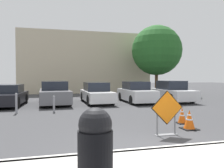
% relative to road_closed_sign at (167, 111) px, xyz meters
% --- Properties ---
extents(ground_plane, '(96.00, 96.00, 0.00)m').
position_rel_road_closed_sign_xyz_m(ground_plane, '(-1.19, 8.59, -0.76)').
color(ground_plane, '#3D3D3F').
extents(curb_lip, '(21.90, 0.20, 0.14)m').
position_rel_road_closed_sign_xyz_m(curb_lip, '(-1.19, -1.41, -0.69)').
color(curb_lip, beige).
rests_on(curb_lip, ground_plane).
extents(road_closed_sign, '(1.08, 0.20, 1.43)m').
position_rel_road_closed_sign_xyz_m(road_closed_sign, '(0.00, 0.00, 0.00)').
color(road_closed_sign, black).
rests_on(road_closed_sign, ground_plane).
extents(traffic_cone_nearest, '(0.53, 0.53, 0.69)m').
position_rel_road_closed_sign_xyz_m(traffic_cone_nearest, '(1.18, 0.56, -0.43)').
color(traffic_cone_nearest, black).
rests_on(traffic_cone_nearest, ground_plane).
extents(traffic_cone_second, '(0.44, 0.44, 0.64)m').
position_rel_road_closed_sign_xyz_m(traffic_cone_second, '(1.47, 1.50, -0.46)').
color(traffic_cone_second, black).
rests_on(traffic_cone_second, ground_plane).
extents(parked_car_second, '(2.04, 4.14, 1.36)m').
position_rel_road_closed_sign_xyz_m(parked_car_second, '(-6.44, 8.72, -0.12)').
color(parked_car_second, black).
rests_on(parked_car_second, ground_plane).
extents(parked_car_third, '(2.16, 4.75, 1.56)m').
position_rel_road_closed_sign_xyz_m(parked_car_third, '(-3.57, 9.11, -0.04)').
color(parked_car_third, slate).
rests_on(parked_car_third, ground_plane).
extents(parked_car_fourth, '(1.90, 4.52, 1.46)m').
position_rel_road_closed_sign_xyz_m(parked_car_fourth, '(-0.70, 8.98, -0.08)').
color(parked_car_fourth, white).
rests_on(parked_car_fourth, ground_plane).
extents(parked_car_fifth, '(1.78, 4.27, 1.52)m').
position_rel_road_closed_sign_xyz_m(parked_car_fifth, '(2.17, 8.72, -0.07)').
color(parked_car_fifth, silver).
rests_on(parked_car_fifth, ground_plane).
extents(parked_car_sixth, '(1.88, 4.47, 1.56)m').
position_rel_road_closed_sign_xyz_m(parked_car_sixth, '(5.05, 8.72, -0.05)').
color(parked_car_sixth, silver).
rests_on(parked_car_sixth, ground_plane).
extents(trash_bin, '(0.58, 0.58, 1.22)m').
position_rel_road_closed_sign_xyz_m(trash_bin, '(-2.75, -2.75, -0.01)').
color(trash_bin, black).
rests_on(trash_bin, sidewalk_strip).
extents(bollard_nearest, '(0.12, 0.12, 0.87)m').
position_rel_road_closed_sign_xyz_m(bollard_nearest, '(-3.55, 5.58, -0.30)').
color(bollard_nearest, gray).
rests_on(bollard_nearest, ground_plane).
extents(bollard_second, '(0.12, 0.12, 1.04)m').
position_rel_road_closed_sign_xyz_m(bollard_second, '(-5.38, 5.58, -0.22)').
color(bollard_second, gray).
rests_on(bollard_second, ground_plane).
extents(building_facade_backdrop, '(15.00, 5.00, 6.96)m').
position_rel_road_closed_sign_xyz_m(building_facade_backdrop, '(-0.07, 20.64, 2.72)').
color(building_facade_backdrop, beige).
rests_on(building_facade_backdrop, ground_plane).
extents(street_tree_behind_lot, '(5.15, 5.15, 7.17)m').
position_rel_road_closed_sign_xyz_m(street_tree_behind_lot, '(6.63, 14.71, 3.83)').
color(street_tree_behind_lot, '#513823').
rests_on(street_tree_behind_lot, ground_plane).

